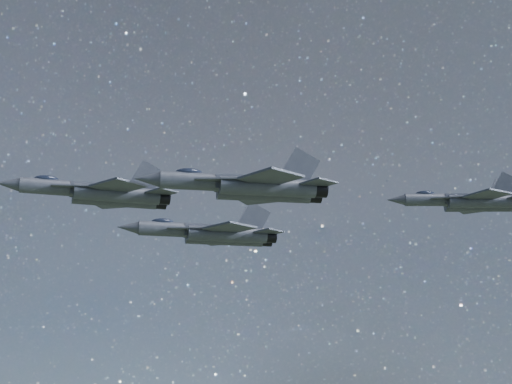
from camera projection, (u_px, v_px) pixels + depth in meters
name	position (u px, v px, depth m)	size (l,w,h in m)	color
jet_lead	(102.00, 193.00, 71.89)	(16.22, 11.46, 4.11)	#363944
jet_left	(213.00, 233.00, 93.83)	(19.88, 13.83, 5.00)	#363944
jet_right	(250.00, 186.00, 69.26)	(17.88, 12.34, 4.49)	#363944
jet_slot	(470.00, 201.00, 86.88)	(15.89, 10.55, 4.04)	#363944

